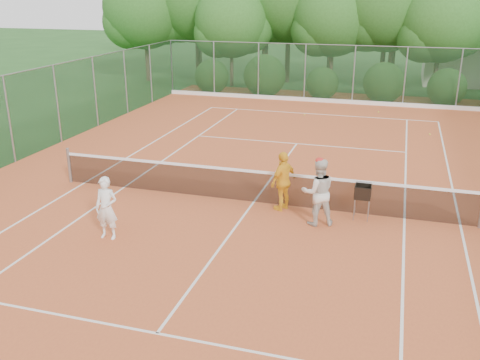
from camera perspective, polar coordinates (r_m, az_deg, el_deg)
name	(u,v)px	position (r m, az deg, el deg)	size (l,w,h in m)	color
ground	(254,203)	(15.16, 1.46, -2.47)	(120.00, 120.00, 0.00)	#204C1B
clay_court	(254,203)	(15.15, 1.46, -2.44)	(18.00, 36.00, 0.02)	#C55A2D
tennis_net	(254,185)	(14.97, 1.48, -0.59)	(11.97, 0.10, 1.10)	gray
player_white	(107,208)	(13.14, -14.05, -2.93)	(0.56, 0.37, 1.55)	white
player_center_grp	(318,192)	(13.60, 8.33, -1.25)	(1.04, 0.93, 1.78)	beige
player_yellow	(283,181)	(14.44, 4.65, -0.11)	(0.96, 0.40, 1.64)	yellow
ball_hopper	(363,192)	(14.19, 12.97, -1.31)	(0.40, 0.40, 0.92)	gray
stray_ball_a	(305,115)	(25.98, 6.90, 6.93)	(0.07, 0.07, 0.07)	gold
stray_ball_b	(378,112)	(27.27, 14.55, 7.04)	(0.07, 0.07, 0.07)	#D0E635
stray_ball_c	(430,134)	(23.59, 19.59, 4.63)	(0.07, 0.07, 0.07)	#CDDF34
court_markings	(254,202)	(15.15, 1.46, -2.39)	(11.03, 23.83, 0.01)	white
fence_back	(329,74)	(29.09, 9.48, 11.10)	(18.07, 0.07, 3.00)	#19381E
tropical_treeline	(369,0)	(33.86, 13.61, 18.12)	(32.10, 8.49, 15.03)	brown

